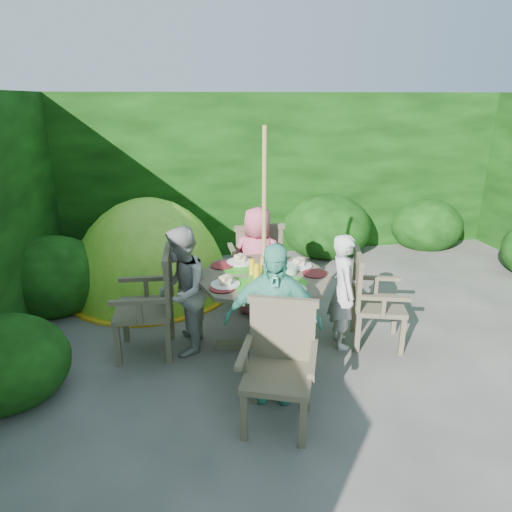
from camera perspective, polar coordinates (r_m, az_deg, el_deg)
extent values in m
plane|color=#4D4944|center=(4.64, 15.44, -13.14)|extent=(60.00, 60.00, 0.00)
cube|color=black|center=(7.79, 3.26, 10.52)|extent=(9.00, 1.00, 2.50)
cylinder|color=#49412F|center=(4.62, 0.96, -7.24)|extent=(0.13, 0.13, 0.74)
cube|color=#49412F|center=(4.78, 0.94, -10.87)|extent=(0.99, 0.22, 0.07)
cube|color=#49412F|center=(4.78, 0.94, -10.87)|extent=(0.22, 0.99, 0.07)
cylinder|color=#49412F|center=(4.46, 0.99, -2.73)|extent=(1.50, 1.50, 0.04)
cylinder|color=green|center=(4.25, -1.99, -3.51)|extent=(0.31, 0.31, 0.00)
cylinder|color=green|center=(4.30, 4.42, -3.31)|extent=(0.31, 0.31, 0.00)
cylinder|color=green|center=(4.62, -2.20, -1.62)|extent=(0.31, 0.31, 0.00)
cylinder|color=green|center=(4.66, 3.71, -1.46)|extent=(0.31, 0.31, 0.00)
cylinder|color=green|center=(4.45, 0.99, -2.44)|extent=(0.31, 0.31, 0.00)
cylinder|color=white|center=(4.70, 5.34, -1.22)|extent=(0.27, 0.27, 0.01)
cylinder|color=white|center=(4.79, -2.02, -0.75)|extent=(0.27, 0.27, 0.01)
cylinder|color=white|center=(4.23, -3.85, -3.56)|extent=(0.27, 0.27, 0.01)
cylinder|color=white|center=(4.13, 4.49, -4.17)|extent=(0.27, 0.27, 0.01)
cylinder|color=red|center=(4.52, 7.34, -2.16)|extent=(0.24, 0.24, 0.01)
cylinder|color=red|center=(4.91, 2.28, -0.25)|extent=(0.24, 0.24, 0.01)
cylinder|color=red|center=(4.71, -4.26, -1.16)|extent=(0.24, 0.24, 0.01)
cylinder|color=red|center=(4.16, -4.22, -3.99)|extent=(0.24, 0.24, 0.01)
cylinder|color=red|center=(4.03, 3.81, -4.78)|extent=(0.24, 0.24, 0.01)
cylinder|color=green|center=(4.51, 3.96, -1.69)|extent=(0.20, 0.20, 0.07)
cylinder|color=olive|center=(4.34, 1.01, 1.40)|extent=(0.05, 0.05, 2.20)
cube|color=#49412F|center=(4.84, 15.09, -5.97)|extent=(0.62, 0.63, 0.05)
cube|color=#49412F|center=(4.79, 17.82, -9.46)|extent=(0.06, 0.06, 0.41)
cube|color=#49412F|center=(5.16, 16.93, -7.17)|extent=(0.06, 0.06, 0.41)
cube|color=#49412F|center=(4.72, 12.61, -9.41)|extent=(0.06, 0.06, 0.41)
cube|color=#49412F|center=(5.10, 12.12, -7.09)|extent=(0.06, 0.06, 0.41)
cube|color=#49412F|center=(4.70, 12.53, -2.99)|extent=(0.19, 0.50, 0.49)
cube|color=#49412F|center=(4.53, 15.76, -5.09)|extent=(0.48, 0.19, 0.04)
cube|color=#49412F|center=(5.00, 14.87, -2.69)|extent=(0.48, 0.19, 0.04)
cube|color=#49412F|center=(4.63, -13.83, -6.53)|extent=(0.58, 0.60, 0.05)
cube|color=#49412F|center=(4.98, -16.02, -7.86)|extent=(0.06, 0.06, 0.45)
cube|color=#49412F|center=(4.57, -16.90, -10.53)|extent=(0.06, 0.06, 0.45)
cube|color=#49412F|center=(4.92, -10.56, -7.74)|extent=(0.06, 0.06, 0.45)
cube|color=#49412F|center=(4.51, -10.91, -10.45)|extent=(0.06, 0.06, 0.45)
cube|color=#49412F|center=(4.49, -10.86, -3.12)|extent=(0.09, 0.56, 0.54)
cube|color=#49412F|center=(4.80, -13.66, -2.79)|extent=(0.54, 0.09, 0.04)
cube|color=#49412F|center=(4.29, -14.47, -5.56)|extent=(0.54, 0.09, 0.04)
cube|color=#49412F|center=(5.67, -0.12, -1.17)|extent=(0.56, 0.53, 0.05)
cube|color=#49412F|center=(6.01, 1.59, -2.32)|extent=(0.05, 0.05, 0.44)
cube|color=#49412F|center=(5.92, -2.77, -2.66)|extent=(0.05, 0.05, 0.44)
cube|color=#49412F|center=(5.59, 2.70, -4.03)|extent=(0.05, 0.05, 0.44)
cube|color=#49412F|center=(5.50, -1.99, -4.43)|extent=(0.05, 0.05, 0.44)
cube|color=#49412F|center=(5.34, 0.43, 0.76)|extent=(0.55, 0.05, 0.53)
cube|color=#49412F|center=(5.66, 2.59, 1.03)|extent=(0.06, 0.53, 0.04)
cube|color=#49412F|center=(5.55, -2.89, 0.67)|extent=(0.06, 0.53, 0.04)
cube|color=#49412F|center=(3.58, 2.74, -14.89)|extent=(0.66, 0.65, 0.05)
cube|color=#49412F|center=(3.56, -1.50, -19.38)|extent=(0.06, 0.06, 0.42)
cube|color=#49412F|center=(3.52, 5.91, -20.09)|extent=(0.06, 0.06, 0.42)
cube|color=#49412F|center=(3.91, -0.14, -15.46)|extent=(0.06, 0.06, 0.42)
cube|color=#49412F|center=(3.86, 6.47, -16.03)|extent=(0.06, 0.06, 0.42)
cube|color=#49412F|center=(3.64, 3.32, -9.34)|extent=(0.49, 0.22, 0.49)
cube|color=#49412F|center=(3.51, -1.46, -11.81)|extent=(0.23, 0.48, 0.04)
cube|color=#49412F|center=(3.45, 7.13, -12.52)|extent=(0.23, 0.48, 0.04)
imported|color=silver|center=(4.66, 10.84, -4.35)|extent=(0.33, 0.46, 1.18)
imported|color=#A1A19C|center=(4.51, -9.23, -4.38)|extent=(0.59, 0.70, 1.29)
imported|color=#CE556F|center=(5.25, 0.18, -0.70)|extent=(0.74, 0.64, 1.28)
imported|color=#4FB99B|center=(3.77, 2.10, -8.37)|extent=(0.86, 0.53, 1.37)
ellipsoid|color=#6FC626|center=(6.26, -12.86, -4.10)|extent=(2.41, 2.41, 2.46)
ellipsoid|color=black|center=(5.64, -11.45, -6.69)|extent=(0.76, 0.51, 0.85)
cylinder|color=gold|center=(6.26, -12.87, -3.97)|extent=(2.16, 2.16, 0.03)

